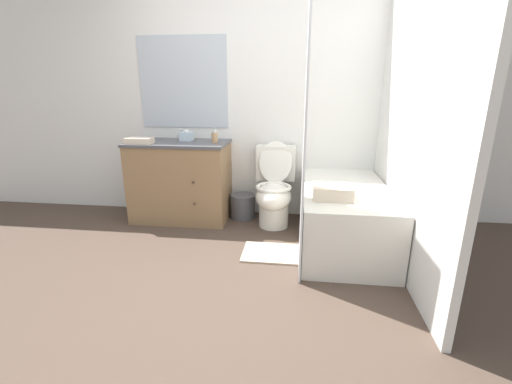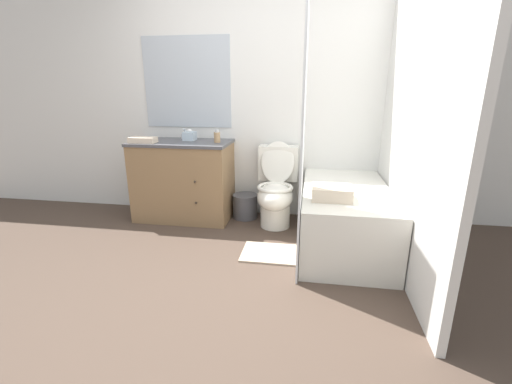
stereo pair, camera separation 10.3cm
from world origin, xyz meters
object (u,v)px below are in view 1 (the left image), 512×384
(vanity_cabinet, at_px, (181,180))
(bathtub, at_px, (343,215))
(sink_faucet, at_px, (184,136))
(wastebasket, at_px, (243,206))
(hand_towel_folded, at_px, (139,141))
(bath_towel_folded, at_px, (332,192))
(tissue_box, at_px, (186,136))
(soap_dispenser, at_px, (215,137))
(bath_mat, at_px, (272,253))
(toilet, at_px, (274,190))

(vanity_cabinet, height_order, bathtub, vanity_cabinet)
(sink_faucet, distance_m, wastebasket, 0.99)
(sink_faucet, relative_size, hand_towel_folded, 0.54)
(bath_towel_folded, bearing_deg, vanity_cabinet, 153.15)
(vanity_cabinet, height_order, hand_towel_folded, hand_towel_folded)
(tissue_box, distance_m, hand_towel_folded, 0.47)
(soap_dispenser, height_order, bath_mat, soap_dispenser)
(hand_towel_folded, relative_size, bath_towel_folded, 0.86)
(toilet, xyz_separation_m, soap_dispenser, (-0.62, 0.04, 0.52))
(bath_mat, bearing_deg, bathtub, 26.06)
(bath_towel_folded, xyz_separation_m, bath_mat, (-0.47, 0.03, -0.58))
(toilet, height_order, tissue_box, tissue_box)
(bathtub, xyz_separation_m, hand_towel_folded, (-2.00, 0.27, 0.60))
(soap_dispenser, bearing_deg, bath_mat, -47.90)
(tissue_box, bearing_deg, sink_faucet, 124.75)
(sink_faucet, relative_size, toilet, 0.17)
(toilet, distance_m, bathtub, 0.76)
(hand_towel_folded, bearing_deg, sink_faucet, 44.97)
(hand_towel_folded, bearing_deg, bathtub, -7.59)
(sink_faucet, distance_m, bathtub, 1.87)
(bathtub, height_order, wastebasket, bathtub)
(hand_towel_folded, distance_m, bath_mat, 1.72)
(soap_dispenser, distance_m, bath_towel_folded, 1.39)
(vanity_cabinet, bearing_deg, tissue_box, 52.39)
(wastebasket, height_order, hand_towel_folded, hand_towel_folded)
(toilet, relative_size, bathtub, 0.61)
(wastebasket, distance_m, tissue_box, 0.96)
(wastebasket, distance_m, bath_mat, 0.92)
(tissue_box, height_order, bath_mat, tissue_box)
(vanity_cabinet, xyz_separation_m, toilet, (1.01, -0.05, -0.05))
(bathtub, distance_m, wastebasket, 1.15)
(sink_faucet, bearing_deg, hand_towel_folded, -135.03)
(vanity_cabinet, xyz_separation_m, hand_towel_folded, (-0.34, -0.17, 0.44))
(bathtub, distance_m, bath_towel_folded, 0.48)
(bathtub, bearing_deg, toilet, 149.88)
(wastebasket, bearing_deg, bath_mat, -64.84)
(bath_towel_folded, bearing_deg, bath_mat, 176.22)
(tissue_box, bearing_deg, wastebasket, 1.13)
(wastebasket, xyz_separation_m, tissue_box, (-0.59, -0.01, 0.76))
(vanity_cabinet, height_order, bath_towel_folded, vanity_cabinet)
(bath_towel_folded, bearing_deg, soap_dispenser, 146.23)
(vanity_cabinet, height_order, sink_faucet, sink_faucet)
(bath_towel_folded, distance_m, bath_mat, 0.75)
(bath_towel_folded, height_order, bath_mat, bath_towel_folded)
(sink_faucet, height_order, bathtub, sink_faucet)
(hand_towel_folded, height_order, bath_towel_folded, hand_towel_folded)
(sink_faucet, distance_m, tissue_box, 0.11)
(sink_faucet, bearing_deg, tissue_box, -55.25)
(vanity_cabinet, xyz_separation_m, tissue_box, (0.06, 0.08, 0.46))
(vanity_cabinet, bearing_deg, bathtub, -14.60)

